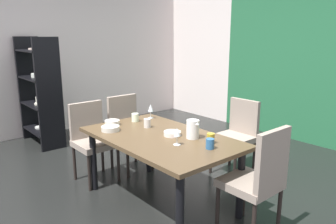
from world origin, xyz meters
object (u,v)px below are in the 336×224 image
object	(u,v)px
chair_left_far	(128,128)
chair_right_far	(259,177)
chair_left_near	(92,137)
cup_corner	(210,144)
wine_glass_near_shelf	(151,108)
serving_bowl_north	(112,123)
serving_bowl_east	(172,133)
dining_table	(161,144)
chair_head_far	(237,132)
cup_front	(135,117)
pitcher_right	(193,129)
serving_bowl_left	(110,128)
cup_near_window	(147,123)
wine_glass_center	(177,133)
cup_west	(211,138)
display_shelf	(39,91)

from	to	relation	value
chair_left_far	chair_right_far	bearing A→B (deg)	90.00
chair_left_near	cup_corner	bearing A→B (deg)	102.78
wine_glass_near_shelf	serving_bowl_north	size ratio (longest dim) A/B	1.05
serving_bowl_east	chair_right_far	bearing A→B (deg)	9.92
chair_left_far	serving_bowl_north	xyz separation A→B (m)	(0.32, -0.42, 0.22)
dining_table	chair_head_far	distance (m)	1.22
chair_left_far	cup_front	distance (m)	0.46
cup_front	pitcher_right	world-z (taller)	pitcher_right
chair_left_far	serving_bowl_left	world-z (taller)	chair_left_far
cup_near_window	pitcher_right	distance (m)	0.60
chair_left_far	wine_glass_center	size ratio (longest dim) A/B	5.90
cup_corner	cup_west	xyz separation A→B (m)	(-0.09, 0.11, 0.00)
wine_glass_center	cup_near_window	distance (m)	0.66
chair_left_near	serving_bowl_north	xyz separation A→B (m)	(0.32, 0.10, 0.22)
dining_table	cup_west	size ratio (longest dim) A/B	16.78
cup_corner	pitcher_right	xyz separation A→B (m)	(-0.31, 0.09, 0.05)
cup_corner	pitcher_right	size ratio (longest dim) A/B	0.50
serving_bowl_left	wine_glass_center	bearing A→B (deg)	16.59
cup_corner	cup_near_window	size ratio (longest dim) A/B	0.95
serving_bowl_north	wine_glass_near_shelf	bearing A→B (deg)	85.86
chair_head_far	cup_near_window	distance (m)	1.21
serving_bowl_east	chair_left_far	bearing A→B (deg)	171.33
chair_right_far	wine_glass_center	world-z (taller)	chair_right_far
dining_table	wine_glass_near_shelf	distance (m)	0.75
cup_near_window	display_shelf	bearing A→B (deg)	-172.68
serving_bowl_east	cup_front	bearing A→B (deg)	177.88
display_shelf	cup_west	size ratio (longest dim) A/B	17.33
chair_left_near	serving_bowl_north	distance (m)	0.40
chair_left_far	chair_right_far	distance (m)	1.98
dining_table	display_shelf	xyz separation A→B (m)	(-2.74, -0.23, 0.20)
cup_near_window	wine_glass_near_shelf	bearing A→B (deg)	137.38
cup_front	wine_glass_center	bearing A→B (deg)	-10.89
chair_head_far	cup_front	size ratio (longest dim) A/B	9.68
chair_left_near	pitcher_right	bearing A→B (deg)	109.80
dining_table	chair_right_far	world-z (taller)	chair_right_far
serving_bowl_left	cup_near_window	bearing A→B (deg)	67.85
chair_head_far	display_shelf	distance (m)	3.13
display_shelf	serving_bowl_east	distance (m)	2.82
chair_right_far	cup_west	xyz separation A→B (m)	(-0.51, -0.05, 0.23)
cup_corner	chair_head_far	bearing A→B (deg)	116.29
wine_glass_center	cup_near_window	xyz separation A→B (m)	(-0.64, 0.14, -0.07)
serving_bowl_left	serving_bowl_north	distance (m)	0.23
display_shelf	cup_near_window	bearing A→B (deg)	7.32
chair_head_far	serving_bowl_east	xyz separation A→B (m)	(0.04, -1.12, 0.22)
chair_right_far	pitcher_right	bearing A→B (deg)	95.11
chair_head_far	display_shelf	bearing A→B (deg)	27.56
serving_bowl_north	pitcher_right	distance (m)	0.99
serving_bowl_left	chair_right_far	bearing A→B (deg)	20.48
display_shelf	serving_bowl_north	distance (m)	2.07
chair_left_far	chair_left_near	world-z (taller)	chair_left_far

